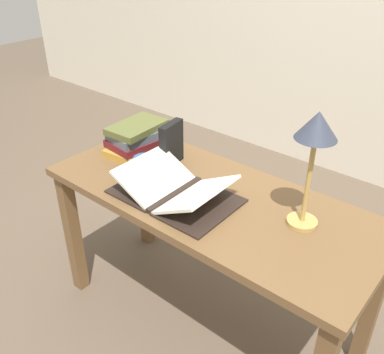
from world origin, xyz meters
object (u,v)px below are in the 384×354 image
object	(u,v)px
reading_lamp	(315,138)
coffee_mug	(144,166)
book_standing_upright	(171,144)
book_stack_tall	(138,138)
open_book	(175,190)

from	to	relation	value
reading_lamp	coffee_mug	bearing A→B (deg)	-170.26
book_standing_upright	coffee_mug	distance (m)	0.16
book_stack_tall	coffee_mug	xyz separation A→B (m)	(0.19, -0.15, -0.02)
book_standing_upright	reading_lamp	world-z (taller)	reading_lamp
book_standing_upright	book_stack_tall	bearing A→B (deg)	172.58
coffee_mug	reading_lamp	bearing A→B (deg)	9.74
book_stack_tall	coffee_mug	distance (m)	0.24
open_book	reading_lamp	distance (m)	0.60
book_standing_upright	reading_lamp	xyz separation A→B (m)	(0.67, -0.03, 0.25)
open_book	book_standing_upright	distance (m)	0.28
book_stack_tall	reading_lamp	size ratio (longest dim) A/B	0.71
open_book	coffee_mug	xyz separation A→B (m)	(-0.22, 0.04, 0.01)
book_standing_upright	coffee_mug	xyz separation A→B (m)	(-0.03, -0.15, -0.06)
coffee_mug	book_standing_upright	bearing A→B (deg)	80.13
book_standing_upright	coffee_mug	bearing A→B (deg)	-108.57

